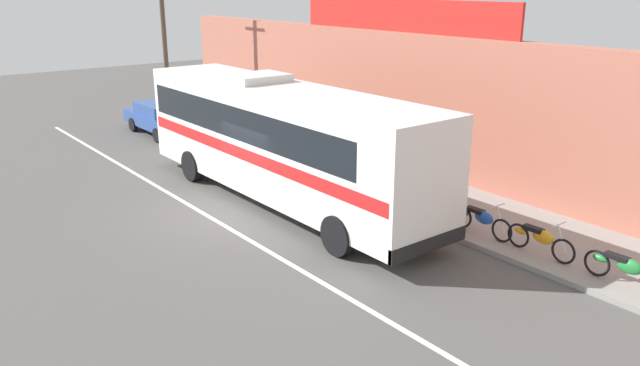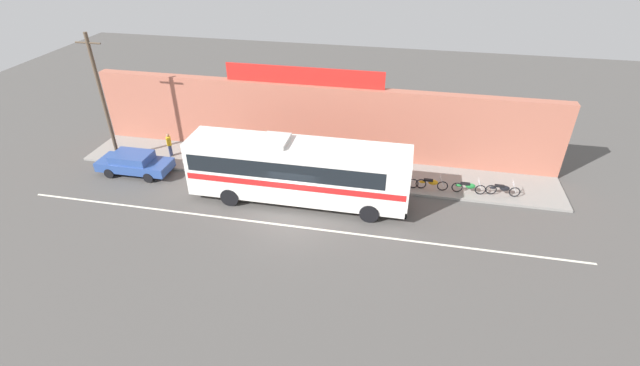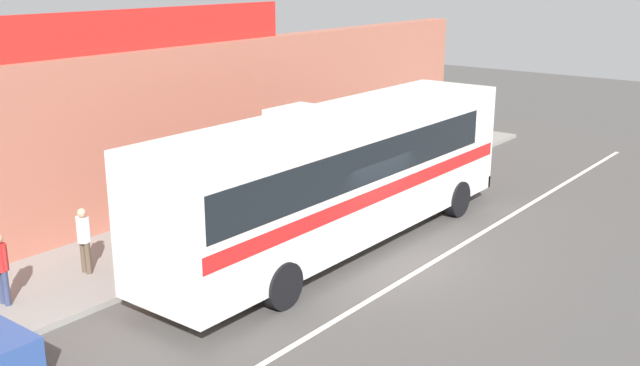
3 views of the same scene
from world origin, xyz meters
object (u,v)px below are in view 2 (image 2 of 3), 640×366
Objects in this scene: parked_car at (134,163)px; motorcycle_green at (402,181)px; motorcycle_blue at (431,183)px; pedestrian_near_shop at (169,143)px; intercity_bus at (296,169)px; pedestrian_far_right at (201,146)px; utility_pole at (102,98)px; motorcycle_purple at (503,189)px; pedestrian_by_curb at (232,148)px; motorcycle_red at (468,187)px.

parked_car reaches higher than motorcycle_green.
pedestrian_near_shop is at bearing 177.24° from motorcycle_blue.
intercity_bus reaches higher than pedestrian_near_shop.
parked_car is at bearing -144.87° from pedestrian_far_right.
utility_pole is 20.48m from motorcycle_blue.
pedestrian_near_shop reaches higher than motorcycle_green.
intercity_bus reaches higher than parked_car.
motorcycle_blue is at bearing -177.85° from motorcycle_purple.
pedestrian_near_shop is (-4.27, -0.16, 0.02)m from pedestrian_by_curb.
utility_pole reaches higher than motorcycle_green.
pedestrian_near_shop is at bearing 177.59° from motorcycle_red.
motorcycle_purple is (22.02, 1.65, -0.17)m from parked_car.
motorcycle_green is 1.02× the size of motorcycle_blue.
pedestrian_near_shop is (1.20, 2.32, 0.33)m from parked_car.
utility_pole is at bearing 147.14° from parked_car.
motorcycle_purple is 1.01× the size of motorcycle_green.
pedestrian_by_curb is at bearing 24.38° from parked_car.
pedestrian_by_curb is at bearing 146.29° from intercity_bus.
motorcycle_purple is 0.99× the size of motorcycle_red.
motorcycle_blue is 1.18× the size of pedestrian_far_right.
motorcycle_green is 1.20× the size of pedestrian_far_right.
pedestrian_near_shop is (-2.19, -0.07, 0.02)m from pedestrian_far_right.
utility_pole is 22.53m from motorcycle_red.
intercity_bus is 7.57× the size of pedestrian_near_shop.
parked_car is 2.37× the size of motorcycle_purple.
pedestrian_far_right is at bearing 176.55° from motorcycle_blue.
intercity_bus is 6.28m from pedestrian_by_curb.
utility_pole is (-12.70, 2.30, 2.25)m from intercity_bus.
motorcycle_blue is at bearing -179.54° from motorcycle_red.
intercity_bus is 6.42× the size of motorcycle_green.
motorcycle_purple is at bearing 0.74° from utility_pole.
motorcycle_green is 1.18× the size of pedestrian_near_shop.
motorcycle_purple is at bearing 4.01° from motorcycle_red.
pedestrian_by_curb reaches higher than parked_car.
pedestrian_far_right is at bearing 177.74° from motorcycle_purple.
parked_car is 2.63m from pedestrian_near_shop.
utility_pole reaches higher than motorcycle_blue.
pedestrian_far_right is (-7.23, 3.35, -1.02)m from intercity_bus.
parked_car reaches higher than motorcycle_purple.
intercity_bus reaches higher than pedestrian_far_right.
parked_car is at bearing -155.62° from pedestrian_by_curb.
parked_car is 22.09m from motorcycle_purple.
motorcycle_purple is 1.21× the size of pedestrian_by_curb.
pedestrian_by_curb is (5.47, 2.48, 0.31)m from parked_car.
pedestrian_by_curb reaches higher than motorcycle_red.
intercity_bus reaches higher than motorcycle_red.
motorcycle_red is 16.77m from pedestrian_far_right.
motorcycle_purple is 20.84m from pedestrian_near_shop.
motorcycle_red is at bearing 1.17° from motorcycle_green.
motorcycle_red is (-1.89, -0.13, 0.00)m from motorcycle_purple.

